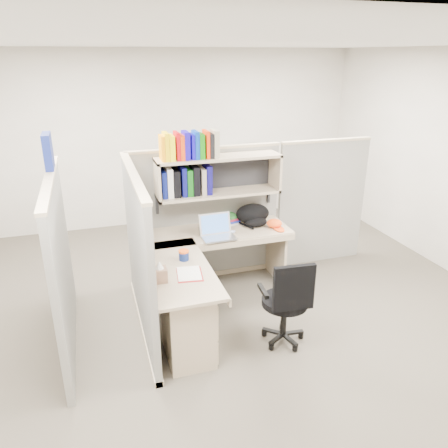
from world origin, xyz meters
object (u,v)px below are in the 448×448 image
object	(u,v)px
laptop	(218,227)
backpack	(254,215)
task_chair	(286,315)
snack_canister	(184,255)
desk	(198,297)

from	to	relation	value
laptop	backpack	distance (m)	0.58
task_chair	laptop	bearing A→B (deg)	108.84
snack_canister	laptop	bearing A→B (deg)	41.04
backpack	desk	bearing A→B (deg)	-139.15
laptop	snack_canister	xyz separation A→B (m)	(-0.47, -0.41, -0.08)
backpack	task_chair	bearing A→B (deg)	-101.53
laptop	snack_canister	world-z (taller)	laptop
backpack	snack_canister	world-z (taller)	backpack
desk	backpack	xyz separation A→B (m)	(0.92, 0.92, 0.41)
desk	task_chair	bearing A→B (deg)	-26.23
snack_canister	task_chair	size ratio (longest dim) A/B	0.11
laptop	snack_canister	distance (m)	0.63
desk	laptop	distance (m)	0.87
snack_canister	desk	bearing A→B (deg)	-73.65
desk	task_chair	size ratio (longest dim) A/B	1.91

